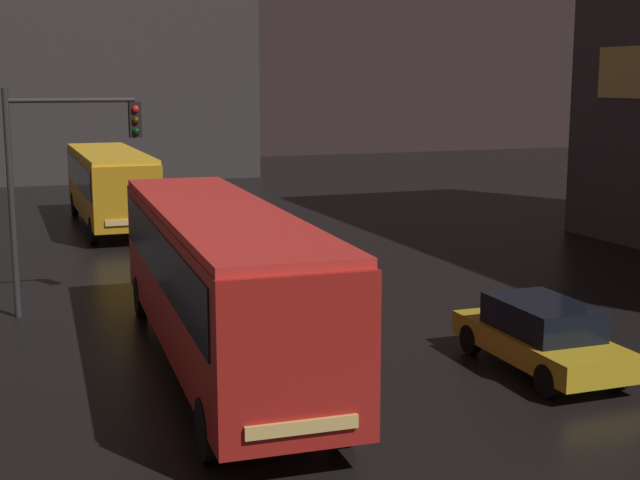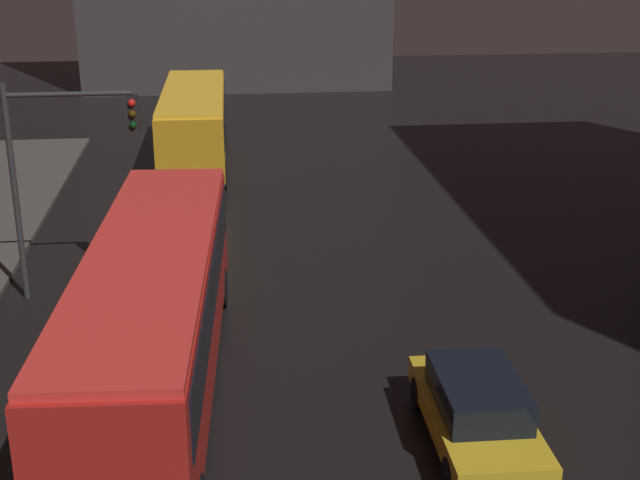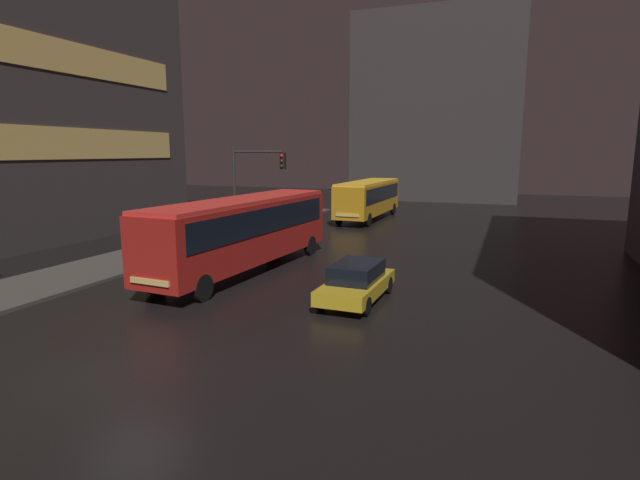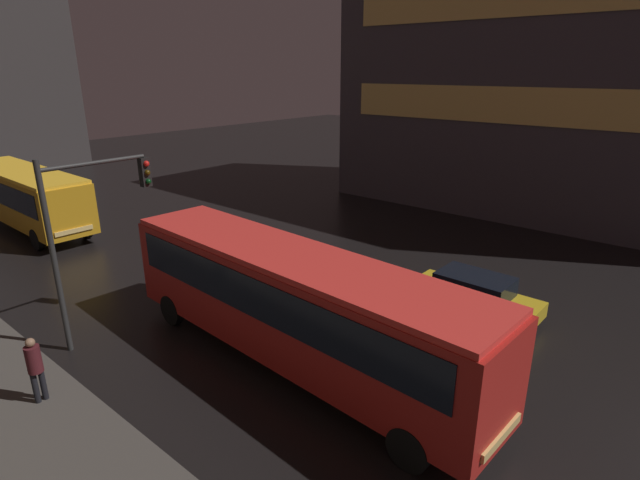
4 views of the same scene
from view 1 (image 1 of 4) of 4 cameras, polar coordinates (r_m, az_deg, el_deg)
name	(u,v)px [view 1 (image 1 of 4)]	position (r m, az deg, el deg)	size (l,w,h in m)	color
building_far_backdrop	(92,11)	(58.96, -14.41, 14.02)	(18.07, 12.00, 20.31)	#383333
bus_near	(218,269)	(18.23, -6.52, -1.88)	(3.08, 12.06, 3.31)	#AD1E19
bus_far	(110,180)	(36.93, -13.30, 3.75)	(2.62, 10.49, 3.07)	orange
car_taxi	(541,335)	(18.73, 13.98, -5.91)	(1.87, 4.32, 1.43)	gold
traffic_light_main	(60,162)	(23.01, -16.33, 4.83)	(3.30, 0.35, 5.66)	#2D2D2D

